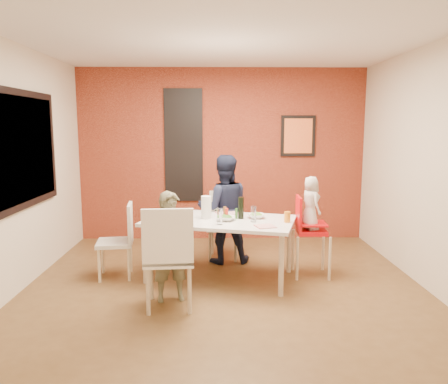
{
  "coord_description": "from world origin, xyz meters",
  "views": [
    {
      "loc": [
        -0.09,
        -4.68,
        1.81
      ],
      "look_at": [
        0.0,
        0.3,
        1.05
      ],
      "focal_mm": 35.0,
      "sensor_mm": 36.0,
      "label": 1
    }
  ],
  "objects_px": {
    "wine_bottle": "(241,208)",
    "chair_far": "(224,221)",
    "chair_near": "(169,253)",
    "dining_table": "(220,224)",
    "high_chair": "(308,228)",
    "paper_towel_roll": "(206,207)",
    "child_near": "(171,247)",
    "toddler": "(311,203)",
    "child_far": "(224,209)",
    "chair_left": "(121,236)"
  },
  "relations": [
    {
      "from": "wine_bottle",
      "to": "chair_far",
      "type": "bearing_deg",
      "value": 102.42
    },
    {
      "from": "chair_near",
      "to": "dining_table",
      "type": "bearing_deg",
      "value": -122.13
    },
    {
      "from": "chair_far",
      "to": "high_chair",
      "type": "xyz_separation_m",
      "value": [
        1.0,
        -0.79,
        0.08
      ]
    },
    {
      "from": "dining_table",
      "to": "paper_towel_roll",
      "type": "bearing_deg",
      "value": 164.71
    },
    {
      "from": "chair_far",
      "to": "paper_towel_roll",
      "type": "height_order",
      "value": "paper_towel_roll"
    },
    {
      "from": "chair_far",
      "to": "child_near",
      "type": "distance_m",
      "value": 1.65
    },
    {
      "from": "chair_near",
      "to": "child_near",
      "type": "distance_m",
      "value": 0.25
    },
    {
      "from": "child_near",
      "to": "dining_table",
      "type": "bearing_deg",
      "value": 40.05
    },
    {
      "from": "high_chair",
      "to": "toddler",
      "type": "relative_size",
      "value": 1.52
    },
    {
      "from": "child_near",
      "to": "child_far",
      "type": "distance_m",
      "value": 1.43
    },
    {
      "from": "child_far",
      "to": "child_near",
      "type": "bearing_deg",
      "value": 61.63
    },
    {
      "from": "child_near",
      "to": "child_far",
      "type": "relative_size",
      "value": 0.8
    },
    {
      "from": "chair_far",
      "to": "toddler",
      "type": "xyz_separation_m",
      "value": [
        1.02,
        -0.79,
        0.39
      ]
    },
    {
      "from": "chair_left",
      "to": "paper_towel_roll",
      "type": "relative_size",
      "value": 3.32
    },
    {
      "from": "dining_table",
      "to": "high_chair",
      "type": "bearing_deg",
      "value": 3.79
    },
    {
      "from": "chair_near",
      "to": "chair_far",
      "type": "xyz_separation_m",
      "value": [
        0.57,
        1.79,
        -0.08
      ]
    },
    {
      "from": "chair_near",
      "to": "high_chair",
      "type": "bearing_deg",
      "value": -151.1
    },
    {
      "from": "paper_towel_roll",
      "to": "dining_table",
      "type": "bearing_deg",
      "value": -15.29
    },
    {
      "from": "toddler",
      "to": "wine_bottle",
      "type": "xyz_separation_m",
      "value": [
        -0.84,
        -0.05,
        -0.05
      ]
    },
    {
      "from": "child_far",
      "to": "wine_bottle",
      "type": "xyz_separation_m",
      "value": [
        0.19,
        -0.6,
        0.13
      ]
    },
    {
      "from": "toddler",
      "to": "paper_towel_roll",
      "type": "xyz_separation_m",
      "value": [
        -1.25,
        -0.03,
        -0.04
      ]
    },
    {
      "from": "chair_far",
      "to": "child_near",
      "type": "relative_size",
      "value": 0.79
    },
    {
      "from": "chair_near",
      "to": "child_far",
      "type": "distance_m",
      "value": 1.66
    },
    {
      "from": "dining_table",
      "to": "chair_far",
      "type": "relative_size",
      "value": 2.11
    },
    {
      "from": "chair_far",
      "to": "wine_bottle",
      "type": "relative_size",
      "value": 3.51
    },
    {
      "from": "dining_table",
      "to": "child_near",
      "type": "distance_m",
      "value": 0.85
    },
    {
      "from": "dining_table",
      "to": "chair_near",
      "type": "bearing_deg",
      "value": -118.44
    },
    {
      "from": "paper_towel_roll",
      "to": "wine_bottle",
      "type": "bearing_deg",
      "value": -2.89
    },
    {
      "from": "wine_bottle",
      "to": "child_far",
      "type": "bearing_deg",
      "value": 107.79
    },
    {
      "from": "dining_table",
      "to": "paper_towel_roll",
      "type": "distance_m",
      "value": 0.26
    },
    {
      "from": "child_near",
      "to": "child_far",
      "type": "height_order",
      "value": "child_far"
    },
    {
      "from": "chair_near",
      "to": "child_near",
      "type": "height_order",
      "value": "child_near"
    },
    {
      "from": "high_chair",
      "to": "child_near",
      "type": "height_order",
      "value": "child_near"
    },
    {
      "from": "chair_left",
      "to": "child_near",
      "type": "distance_m",
      "value": 0.99
    },
    {
      "from": "chair_near",
      "to": "chair_far",
      "type": "height_order",
      "value": "chair_near"
    },
    {
      "from": "high_chair",
      "to": "child_far",
      "type": "relative_size",
      "value": 0.68
    },
    {
      "from": "chair_near",
      "to": "wine_bottle",
      "type": "height_order",
      "value": "chair_near"
    },
    {
      "from": "toddler",
      "to": "wine_bottle",
      "type": "bearing_deg",
      "value": 74.29
    },
    {
      "from": "chair_left",
      "to": "wine_bottle",
      "type": "height_order",
      "value": "wine_bottle"
    },
    {
      "from": "chair_near",
      "to": "wine_bottle",
      "type": "bearing_deg",
      "value": -132.09
    },
    {
      "from": "child_near",
      "to": "chair_left",
      "type": "bearing_deg",
      "value": 119.31
    },
    {
      "from": "child_far",
      "to": "wine_bottle",
      "type": "distance_m",
      "value": 0.64
    },
    {
      "from": "wine_bottle",
      "to": "paper_towel_roll",
      "type": "xyz_separation_m",
      "value": [
        -0.41,
        0.02,
        0.0
      ]
    },
    {
      "from": "toddler",
      "to": "chair_far",
      "type": "bearing_deg",
      "value": 33.27
    },
    {
      "from": "child_far",
      "to": "chair_left",
      "type": "bearing_deg",
      "value": 20.08
    },
    {
      "from": "child_near",
      "to": "paper_towel_roll",
      "type": "bearing_deg",
      "value": 50.98
    },
    {
      "from": "high_chair",
      "to": "dining_table",
      "type": "bearing_deg",
      "value": 96.11
    },
    {
      "from": "wine_bottle",
      "to": "paper_towel_roll",
      "type": "relative_size",
      "value": 0.96
    },
    {
      "from": "high_chair",
      "to": "chair_far",
      "type": "bearing_deg",
      "value": 53.81
    },
    {
      "from": "chair_left",
      "to": "child_far",
      "type": "height_order",
      "value": "child_far"
    }
  ]
}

